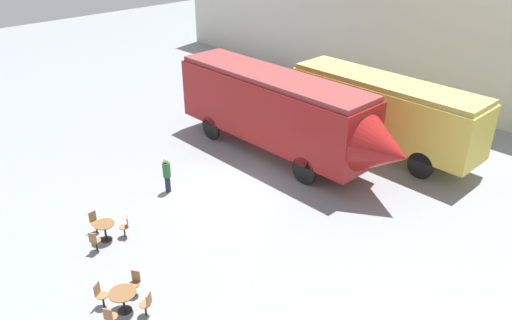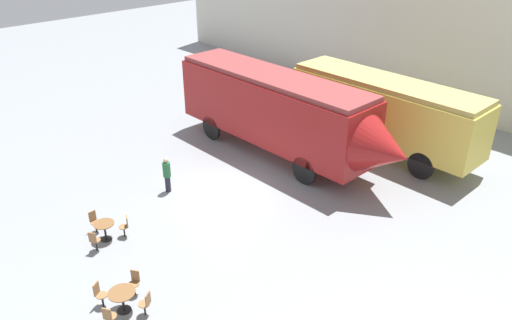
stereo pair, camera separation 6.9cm
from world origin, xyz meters
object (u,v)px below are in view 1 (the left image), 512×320
cafe_table_near (105,228)px  visitor_person (167,174)px  streamlined_locomotive (283,111)px  cafe_chair_0 (94,220)px  passenger_coach_vintage (384,108)px  cafe_table_mid (123,297)px

cafe_table_near → visitor_person: visitor_person is taller
streamlined_locomotive → cafe_chair_0: 10.02m
passenger_coach_vintage → visitor_person: passenger_coach_vintage is taller
cafe_table_mid → visitor_person: bearing=134.6°
streamlined_locomotive → cafe_table_near: streamlined_locomotive is taller
passenger_coach_vintage → cafe_table_mid: passenger_coach_vintage is taller
cafe_table_near → visitor_person: 3.96m
passenger_coach_vintage → cafe_chair_0: (-3.38, -13.98, -1.74)m
cafe_chair_0 → visitor_person: size_ratio=0.53×
streamlined_locomotive → cafe_chair_0: (-0.51, -9.83, -1.92)m
cafe_chair_0 → streamlined_locomotive: bearing=84.2°
passenger_coach_vintage → cafe_table_near: (-2.63, -13.95, -1.71)m
cafe_table_near → visitor_person: bearing=109.6°
cafe_table_near → cafe_table_mid: cafe_table_mid is taller
streamlined_locomotive → cafe_table_near: (0.24, -9.79, -1.89)m
cafe_table_mid → cafe_chair_0: (-4.48, 1.37, -0.06)m
cafe_table_mid → cafe_chair_0: size_ratio=0.97×
cafe_table_near → cafe_table_mid: 3.99m
cafe_table_near → cafe_chair_0: cafe_chair_0 is taller
passenger_coach_vintage → cafe_chair_0: passenger_coach_vintage is taller
passenger_coach_vintage → visitor_person: 11.05m
cafe_chair_0 → visitor_person: visitor_person is taller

